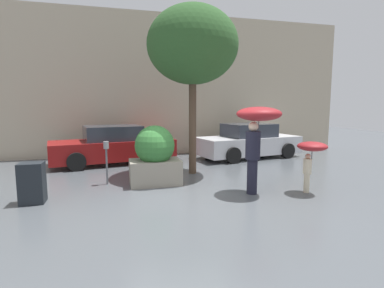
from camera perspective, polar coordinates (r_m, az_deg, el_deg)
The scene contains 10 objects.
ground_plane at distance 7.04m, azimuth -1.63°, elevation -10.29°, with size 40.00×40.00×0.00m, color #51565B.
building_facade at distance 13.16m, azimuth -8.11°, elevation 11.03°, with size 18.00×0.30×6.00m.
planter_box at distance 8.17m, azimuth -7.08°, elevation -2.26°, with size 1.36×1.07×1.61m.
person_adult at distance 7.32m, azimuth 12.32°, elevation 3.53°, with size 1.07×1.07×2.11m.
person_child at distance 7.80m, azimuth 21.78°, elevation -1.26°, with size 0.71×0.71×1.27m.
parked_car_near at distance 11.46m, azimuth -14.77°, elevation -0.40°, with size 4.64×2.52×1.40m.
parked_car_far at distance 12.56m, azimuth 10.71°, elevation 0.36°, with size 4.49×2.52×1.40m.
street_tree at distance 9.49m, azimuth 0.11°, elevation 18.18°, with size 2.76×2.76×5.12m.
parking_meter at distance 8.39m, azimuth -16.00°, elevation -1.73°, with size 0.14×0.14×1.18m.
newspaper_box at distance 7.47m, azimuth -28.16°, elevation -6.56°, with size 0.50×0.44×0.90m.
Camera 1 is at (-1.49, -6.55, 2.13)m, focal length 28.00 mm.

